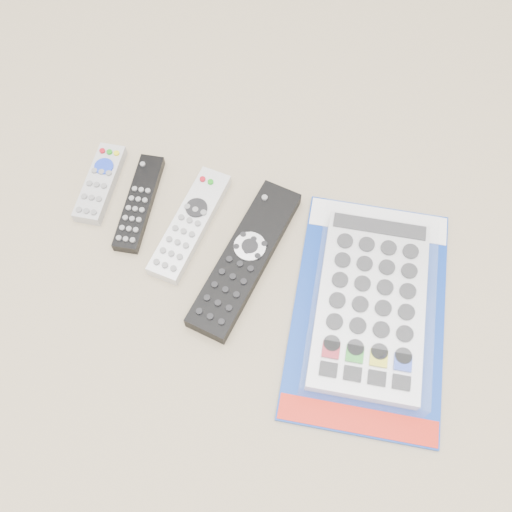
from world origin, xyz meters
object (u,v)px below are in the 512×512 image
(remote_large_black, at_px, (245,258))
(jumbo_remote_packaged, at_px, (371,303))
(remote_slim_black, at_px, (139,203))
(remote_silver_dvd, at_px, (190,224))
(remote_small_grey, at_px, (100,183))

(remote_large_black, relative_size, jumbo_remote_packaged, 0.71)
(remote_slim_black, xyz_separation_m, remote_silver_dvd, (0.09, -0.01, 0.00))
(remote_large_black, xyz_separation_m, jumbo_remote_packaged, (0.18, -0.02, 0.01))
(remote_silver_dvd, distance_m, jumbo_remote_packaged, 0.28)
(remote_silver_dvd, bearing_deg, remote_small_grey, 175.66)
(remote_small_grey, xyz_separation_m, remote_slim_black, (0.07, -0.02, -0.00))
(remote_small_grey, bearing_deg, remote_silver_dvd, -15.83)
(remote_small_grey, xyz_separation_m, remote_large_black, (0.25, -0.06, 0.00))
(remote_large_black, bearing_deg, remote_silver_dvd, 171.08)
(remote_small_grey, height_order, remote_large_black, remote_large_black)
(remote_small_grey, distance_m, remote_slim_black, 0.07)
(jumbo_remote_packaged, bearing_deg, remote_small_grey, 163.46)
(remote_slim_black, bearing_deg, remote_large_black, -20.73)
(remote_slim_black, height_order, remote_silver_dvd, remote_silver_dvd)
(remote_large_black, bearing_deg, remote_small_grey, 176.00)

